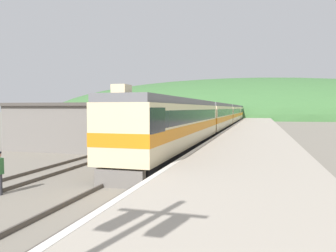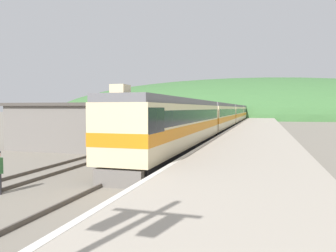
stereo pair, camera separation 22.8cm
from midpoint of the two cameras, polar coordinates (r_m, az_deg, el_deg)
track_main at (r=66.61m, az=10.67°, el=0.23°), size 1.52×180.00×0.16m
track_siding at (r=67.22m, az=6.49°, el=0.29°), size 1.52×180.00×0.16m
platform at (r=46.37m, az=14.79°, el=-0.62°), size 6.53×140.00×0.88m
distant_hills at (r=122.23m, az=12.97°, el=1.45°), size 157.57×70.91×28.02m
station_shed at (r=29.33m, az=-17.07°, el=0.12°), size 8.16×7.46×3.79m
express_train_lead_car at (r=23.35m, az=1.25°, el=0.23°), size 2.87×20.68×4.38m
carriage_second at (r=44.73m, az=8.22°, el=1.56°), size 2.86×20.60×4.02m
carriage_third at (r=66.09m, az=10.65°, el=2.03°), size 2.86×20.60×4.02m
carriage_fourth at (r=87.50m, az=11.90°, el=2.27°), size 2.86×20.60×4.02m
siding_train at (r=44.20m, az=1.63°, el=1.36°), size 2.90×31.44×3.93m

